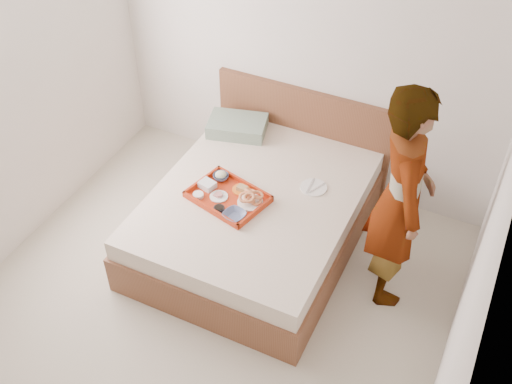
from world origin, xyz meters
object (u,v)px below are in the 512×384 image
Objects in this scene: bed at (256,217)px; person at (401,198)px; dinner_plate at (314,187)px; tray at (228,196)px.

person is at bearing 0.74° from bed.
bed is at bearing 68.26° from person.
dinner_plate is (0.39, 0.27, 0.27)m from bed.
bed is 1.09× the size of person.
tray reaches higher than bed.
dinner_plate is (0.56, 0.42, -0.02)m from tray.
dinner_plate is at bearing 34.30° from bed.
tray is 2.72× the size of dinner_plate.
person reaches higher than bed.
tray is 0.70m from dinner_plate.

